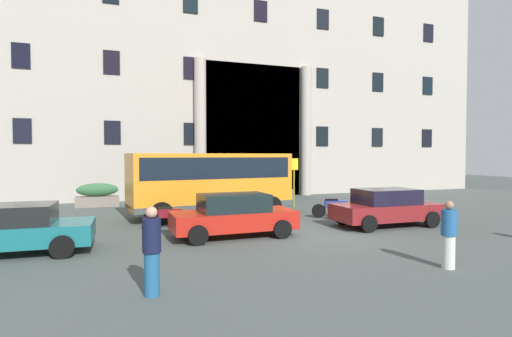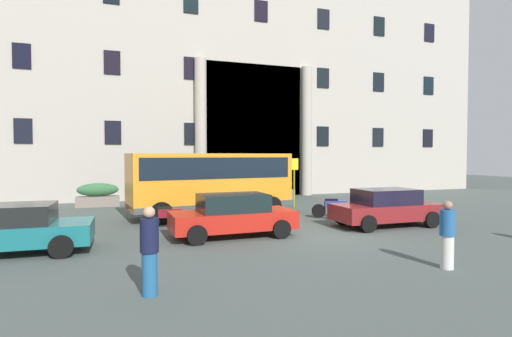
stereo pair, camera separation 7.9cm
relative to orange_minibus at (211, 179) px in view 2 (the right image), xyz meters
name	(u,v)px [view 2 (the right image)]	position (x,y,z in m)	size (l,w,h in m)	color
ground_plane	(329,237)	(2.83, -5.50, -1.73)	(80.00, 64.00, 0.12)	#47504D
office_building_facade	(211,68)	(2.83, 11.98, 7.57)	(40.48, 9.62, 18.50)	#B0A89C
orange_minibus	(211,179)	(0.00, 0.00, 0.00)	(7.26, 3.24, 2.81)	orange
bus_stop_sign	(294,177)	(4.85, 1.63, -0.08)	(0.44, 0.08, 2.57)	#949714
hedge_planter_entrance_left	(98,195)	(-4.90, 5.35, -1.07)	(2.18, 0.77, 1.25)	gray
hedge_planter_far_west	(173,193)	(-1.00, 4.95, -1.01)	(1.82, 0.93, 1.37)	slate
hedge_planter_west	(281,189)	(5.55, 5.06, -1.02)	(1.57, 0.74, 1.35)	slate
parked_coupe_end	(6,229)	(-6.86, -4.81, -0.97)	(4.48, 2.11, 1.38)	#18656C
parked_hatchback_near	(386,207)	(5.80, -4.65, -0.94)	(4.14, 1.97, 1.44)	maroon
white_taxi_kerbside	(233,215)	(-0.30, -4.58, -0.95)	(4.15, 1.96, 1.44)	red
scooter_by_planter	(169,216)	(-2.16, -2.38, -1.22)	(1.93, 0.55, 0.89)	black
motorcycle_near_kerb	(335,207)	(5.04, -2.13, -1.21)	(2.05, 0.77, 0.89)	black
pedestrian_woman_dark_dress	(149,251)	(-3.40, -9.44, -0.79)	(0.36, 0.36, 1.74)	#205688
pedestrian_child_trailing	(447,235)	(3.50, -9.93, -0.85)	(0.36, 0.36, 1.64)	silver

